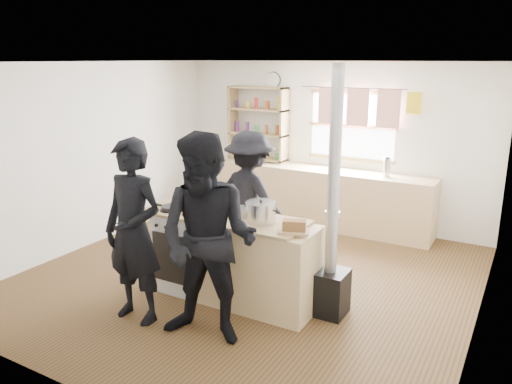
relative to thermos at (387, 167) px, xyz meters
The scene contains 14 objects.
ground 2.64m from the thermos, 113.90° to the right, with size 5.00×5.00×0.01m, color brown.
back_counter 1.14m from the thermos, behind, with size 3.40×0.55×0.90m, color #D9B783.
shelving_unit 2.24m from the thermos, behind, with size 1.00×0.28×1.20m.
thermos is the anchor object (origin of this frame).
cooking_island 2.95m from the thermos, 106.85° to the right, with size 1.97×0.64×0.93m.
skillet_greens 3.27m from the thermos, 118.31° to the right, with size 0.27×0.27×0.05m.
roast_tray 2.85m from the thermos, 108.16° to the right, with size 0.40×0.36×0.08m.
stockpot_stove 2.88m from the thermos, 115.16° to the right, with size 0.21×0.21×0.18m.
stockpot_counter 2.80m from the thermos, 100.84° to the right, with size 0.31×0.31×0.23m.
bread_board 2.88m from the thermos, 91.87° to the right, with size 0.33×0.29×0.12m.
flue_heater 2.60m from the thermos, 86.20° to the right, with size 0.35×0.35×2.50m.
person_near_left 3.89m from the thermos, 112.15° to the right, with size 0.67×0.44×1.83m, color black.
person_near_right 3.61m from the thermos, 99.83° to the right, with size 0.94×0.73×1.94m, color black.
person_far 2.18m from the thermos, 124.08° to the right, with size 1.09×0.63×1.69m, color black.
Camera 1 is at (2.80, -4.75, 2.54)m, focal length 35.00 mm.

